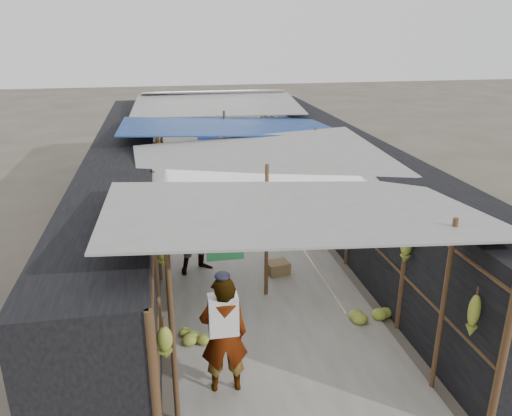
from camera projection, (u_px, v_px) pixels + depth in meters
ground at (310, 403)px, 6.84m from camera, size 80.00×80.00×0.00m
aisle_slab at (238, 227)px, 12.84m from camera, size 3.60×16.00×0.02m
stall_left at (127, 191)px, 11.98m from camera, size 1.40×15.00×2.30m
stall_right at (341, 179)px, 12.92m from camera, size 1.40×15.00×2.30m
crate_near at (278, 268)px, 10.39m from camera, size 0.51×0.44×0.27m
crate_mid at (305, 228)px, 12.47m from camera, size 0.50×0.42×0.28m
crate_back at (210, 164)px, 18.25m from camera, size 0.51×0.45×0.27m
black_basin at (259, 187)px, 15.76m from camera, size 0.63×0.63×0.19m
vendor_elderly at (224, 335)px, 6.82m from camera, size 0.67×0.46×1.79m
shopper_blue at (200, 231)px, 10.26m from camera, size 1.05×0.93×1.80m
vendor_seated at (278, 206)px, 12.93m from camera, size 0.48×0.68×0.97m
market_canopy at (236, 132)px, 12.33m from camera, size 5.62×15.20×2.77m
hanging_bananas at (239, 166)px, 12.28m from camera, size 3.96×14.06×0.84m
floor_bananas at (238, 224)px, 12.63m from camera, size 4.07×9.44×0.35m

